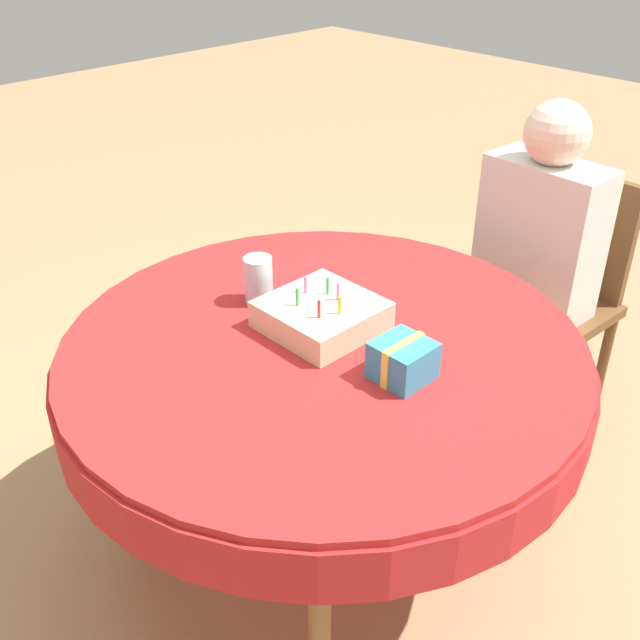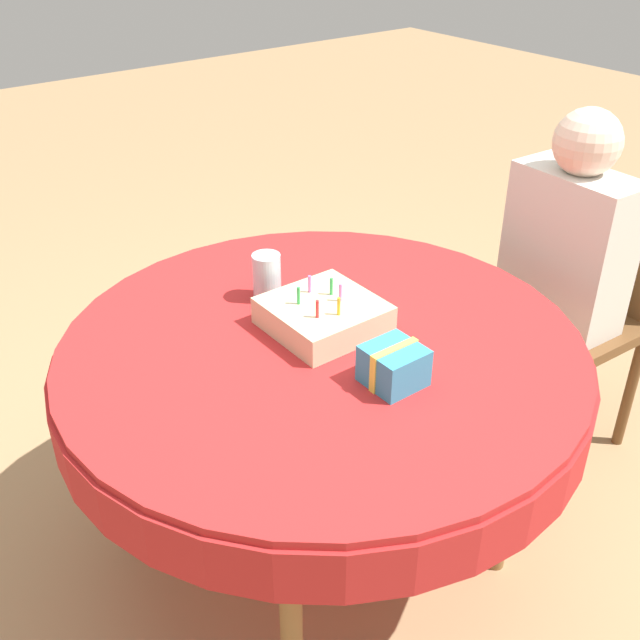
% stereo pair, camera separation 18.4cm
% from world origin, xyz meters
% --- Properties ---
extents(ground_plane, '(12.00, 12.00, 0.00)m').
position_xyz_m(ground_plane, '(0.00, 0.00, 0.00)').
color(ground_plane, '#A37F56').
extents(dining_table, '(1.32, 1.32, 0.72)m').
position_xyz_m(dining_table, '(0.00, 0.00, 0.64)').
color(dining_table, '#B22323').
rests_on(dining_table, ground_plane).
extents(chair, '(0.48, 0.48, 0.89)m').
position_xyz_m(chair, '(0.05, 0.99, 0.50)').
color(chair, brown).
rests_on(chair, ground_plane).
extents(person, '(0.39, 0.29, 1.15)m').
position_xyz_m(person, '(0.04, 0.89, 0.70)').
color(person, beige).
rests_on(person, ground_plane).
extents(birthday_cake, '(0.26, 0.26, 0.12)m').
position_xyz_m(birthday_cake, '(-0.05, 0.04, 0.76)').
color(birthday_cake, beige).
rests_on(birthday_cake, dining_table).
extents(drinking_glass, '(0.08, 0.08, 0.13)m').
position_xyz_m(drinking_glass, '(-0.26, 0.01, 0.79)').
color(drinking_glass, silver).
rests_on(drinking_glass, dining_table).
extents(gift_box, '(0.12, 0.13, 0.10)m').
position_xyz_m(gift_box, '(0.24, 0.02, 0.77)').
color(gift_box, teal).
rests_on(gift_box, dining_table).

